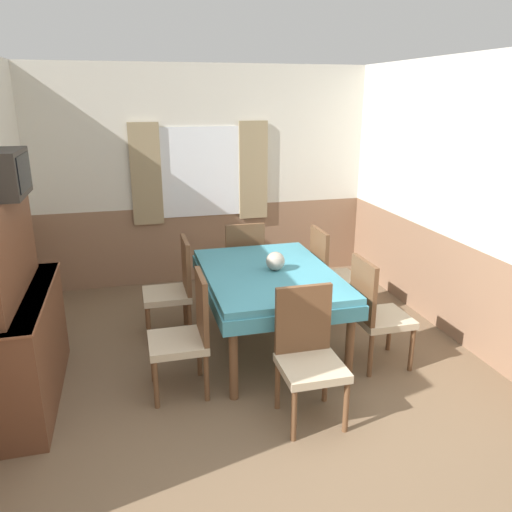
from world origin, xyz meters
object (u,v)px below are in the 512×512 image
object	(u,v)px
chair_left_near	(187,332)
vase	(275,261)
chair_head_near	(308,352)
chair_left_far	(174,286)
dining_table	(269,282)
chair_head_window	(243,262)
chair_right_near	(375,311)
chair_right_far	(330,272)
sideboard	(17,320)
tv	(2,174)

from	to	relation	value
chair_left_near	vase	xyz separation A→B (m)	(0.86, 0.51, 0.34)
chair_head_near	chair_left_far	bearing A→B (deg)	-62.53
dining_table	chair_left_far	xyz separation A→B (m)	(-0.80, 0.50, -0.15)
dining_table	chair_head_window	world-z (taller)	chair_head_window
chair_right_near	vase	xyz separation A→B (m)	(-0.74, 0.51, 0.34)
chair_head_near	chair_right_far	bearing A→B (deg)	-117.47
chair_right_far	sideboard	distance (m)	2.94
tv	vase	distance (m)	2.25
chair_right_far	vase	distance (m)	0.95
chair_right_near	vase	bearing A→B (deg)	-124.73
chair_left_near	sideboard	distance (m)	1.25
chair_left_near	sideboard	world-z (taller)	sideboard
chair_left_far	chair_head_window	bearing A→B (deg)	-56.14
chair_left_near	dining_table	bearing A→B (deg)	-57.95
chair_head_near	tv	xyz separation A→B (m)	(-1.98, 0.78, 1.23)
sideboard	tv	size ratio (longest dim) A/B	2.95
chair_right_far	sideboard	bearing A→B (deg)	-74.01
chair_head_near	chair_left_near	world-z (taller)	same
vase	chair_left_near	bearing A→B (deg)	-149.40
chair_right_near	tv	size ratio (longest dim) A/B	1.81
chair_head_near	vase	distance (m)	1.10
chair_head_near	tv	distance (m)	2.46
tv	vase	size ratio (longest dim) A/B	3.15
chair_right_near	dining_table	bearing A→B (deg)	-122.05
chair_right_near	sideboard	world-z (taller)	sideboard
chair_head_window	chair_right_near	world-z (taller)	same
chair_right_near	tv	distance (m)	3.05
chair_right_near	chair_head_near	bearing A→B (deg)	-56.14
sideboard	chair_head_window	bearing A→B (deg)	33.61
chair_head_near	sideboard	world-z (taller)	sideboard
chair_right_far	tv	distance (m)	3.13
chair_left_near	tv	bearing A→B (deg)	78.28
dining_table	sideboard	xyz separation A→B (m)	(-2.02, -0.31, 0.01)
chair_head_window	chair_right_far	size ratio (longest dim) A/B	1.00
sideboard	vase	world-z (taller)	sideboard
chair_right_far	sideboard	world-z (taller)	sideboard
dining_table	tv	xyz separation A→B (m)	(-1.98, -0.26, 1.08)
chair_head_window	chair_head_near	xyz separation A→B (m)	(0.00, -2.07, 0.00)
chair_right_far	chair_left_near	world-z (taller)	same
chair_head_near	chair_right_far	xyz separation A→B (m)	(0.80, 1.54, 0.00)
chair_head_near	chair_right_far	size ratio (longest dim) A/B	1.00
chair_head_window	chair_head_near	bearing A→B (deg)	-90.00
chair_left_far	chair_head_near	bearing A→B (deg)	-152.53
chair_right_near	sideboard	xyz separation A→B (m)	(-2.82, 0.19, 0.16)
vase	chair_right_far	bearing A→B (deg)	33.71
chair_head_window	chair_left_near	size ratio (longest dim) A/B	1.00
chair_right_far	vase	xyz separation A→B (m)	(-0.74, -0.49, 0.34)
chair_left_near	tv	size ratio (longest dim) A/B	1.81
tv	vase	bearing A→B (deg)	7.37
dining_table	chair_right_near	world-z (taller)	chair_right_near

